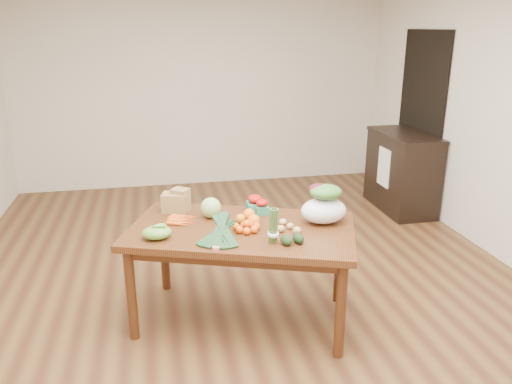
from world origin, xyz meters
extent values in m
plane|color=brown|center=(0.00, 0.00, 0.00)|extent=(6.00, 6.00, 0.00)
cube|color=silver|center=(0.00, 3.00, 1.35)|extent=(5.00, 0.02, 2.70)
cube|color=silver|center=(0.00, -3.00, 1.35)|extent=(5.00, 0.02, 2.70)
cube|color=#572B14|center=(-0.09, -0.56, 0.38)|extent=(1.81, 1.39, 0.75)
cube|color=black|center=(2.48, 1.60, 1.05)|extent=(0.02, 1.00, 2.10)
cube|color=black|center=(2.22, 1.44, 0.47)|extent=(0.52, 1.02, 0.94)
cube|color=white|center=(1.96, 1.40, 0.55)|extent=(0.02, 0.28, 0.45)
sphere|color=#9CD57B|center=(-0.29, -0.32, 0.83)|extent=(0.16, 0.16, 0.16)
sphere|color=#FF9F0F|center=(-0.08, -0.47, 0.78)|extent=(0.07, 0.07, 0.07)
sphere|color=orange|center=(-0.01, -0.43, 0.80)|extent=(0.09, 0.09, 0.09)
sphere|color=orange|center=(0.00, -0.56, 0.80)|extent=(0.09, 0.09, 0.09)
ellipsoid|color=#69A136|center=(-0.69, -0.64, 0.80)|extent=(0.20, 0.15, 0.09)
ellipsoid|color=tan|center=(0.13, -0.65, 0.77)|extent=(0.04, 0.04, 0.04)
ellipsoid|color=tan|center=(0.16, -0.70, 0.77)|extent=(0.06, 0.05, 0.05)
ellipsoid|color=tan|center=(0.24, -0.66, 0.77)|extent=(0.05, 0.05, 0.04)
ellipsoid|color=#D1B778|center=(0.21, -0.58, 0.77)|extent=(0.05, 0.05, 0.05)
ellipsoid|color=#C9BA74|center=(0.27, -0.75, 0.78)|extent=(0.06, 0.05, 0.05)
ellipsoid|color=black|center=(0.15, -0.92, 0.78)|extent=(0.10, 0.12, 0.07)
ellipsoid|color=black|center=(0.23, -0.91, 0.78)|extent=(0.09, 0.12, 0.07)
camera|label=1|loc=(-0.67, -3.85, 2.13)|focal=35.00mm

